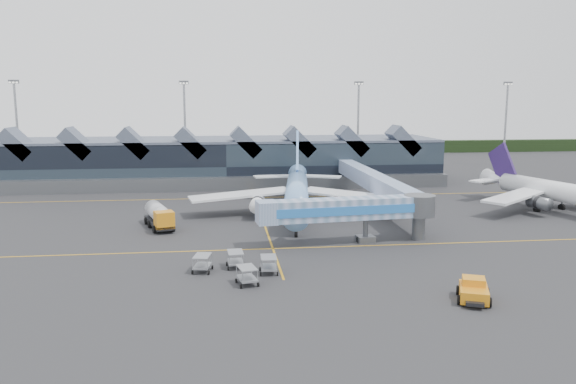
{
  "coord_description": "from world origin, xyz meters",
  "views": [
    {
      "loc": [
        -5.96,
        -73.42,
        17.8
      ],
      "look_at": [
        3.21,
        3.46,
        5.0
      ],
      "focal_mm": 35.0,
      "sensor_mm": 36.0,
      "label": 1
    }
  ],
  "objects": [
    {
      "name": "fuel_truck",
      "position": [
        -14.91,
        5.35,
        1.86
      ],
      "size": [
        5.12,
        9.83,
        3.31
      ],
      "rotation": [
        0.0,
        0.0,
        0.31
      ],
      "color": "black",
      "rests_on": "ground"
    },
    {
      "name": "pushback_tug",
      "position": [
        16.21,
        -27.75,
        0.88
      ],
      "size": [
        3.92,
        4.88,
        1.96
      ],
      "rotation": [
        0.0,
        0.0,
        -0.38
      ],
      "color": "orange",
      "rests_on": "ground"
    },
    {
      "name": "jet_bridge",
      "position": [
        10.99,
        -6.31,
        4.18
      ],
      "size": [
        23.11,
        5.72,
        5.84
      ],
      "rotation": [
        0.0,
        0.0,
        0.11
      ],
      "color": "#6586A8",
      "rests_on": "ground"
    },
    {
      "name": "terminal",
      "position": [
        -5.07,
        47.35,
        4.88
      ],
      "size": [
        90.0,
        22.25,
        12.52
      ],
      "color": "black",
      "rests_on": "ground"
    },
    {
      "name": "tree_line_far",
      "position": [
        0.0,
        110.0,
        2.0
      ],
      "size": [
        260.0,
        4.0,
        4.0
      ],
      "primitive_type": "cube",
      "color": "black",
      "rests_on": "ground"
    },
    {
      "name": "ground",
      "position": [
        0.0,
        0.0,
        0.0
      ],
      "size": [
        260.0,
        260.0,
        0.0
      ],
      "primitive_type": "plane",
      "color": "#252527",
      "rests_on": "ground"
    },
    {
      "name": "taxi_stripes",
      "position": [
        0.0,
        10.0,
        0.01
      ],
      "size": [
        120.0,
        60.0,
        0.01
      ],
      "color": "#C78D17",
      "rests_on": "ground"
    },
    {
      "name": "main_airliner",
      "position": [
        5.63,
        12.04,
        3.72
      ],
      "size": [
        33.93,
        39.36,
        12.65
      ],
      "rotation": [
        0.0,
        0.0,
        -0.14
      ],
      "color": "#77B6F1",
      "rests_on": "ground"
    },
    {
      "name": "regional_jet",
      "position": [
        46.7,
        10.27,
        3.34
      ],
      "size": [
        27.23,
        30.32,
        10.53
      ],
      "rotation": [
        0.0,
        0.0,
        0.26
      ],
      "color": "white",
      "rests_on": "ground"
    },
    {
      "name": "baggage_carts",
      "position": [
        -4.44,
        -17.46,
        0.99
      ],
      "size": [
        8.81,
        8.48,
        1.76
      ],
      "rotation": [
        0.0,
        0.0,
        -0.03
      ],
      "color": "#92959A",
      "rests_on": "ground"
    },
    {
      "name": "light_masts",
      "position": [
        21.0,
        62.8,
        12.49
      ],
      "size": [
        132.4,
        42.56,
        22.45
      ],
      "color": "#93969B",
      "rests_on": "ground"
    }
  ]
}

